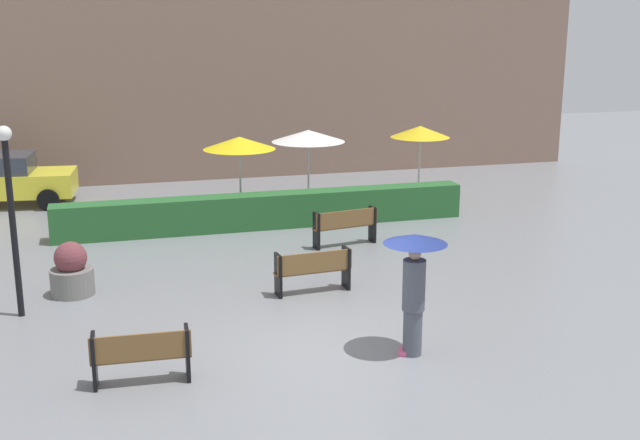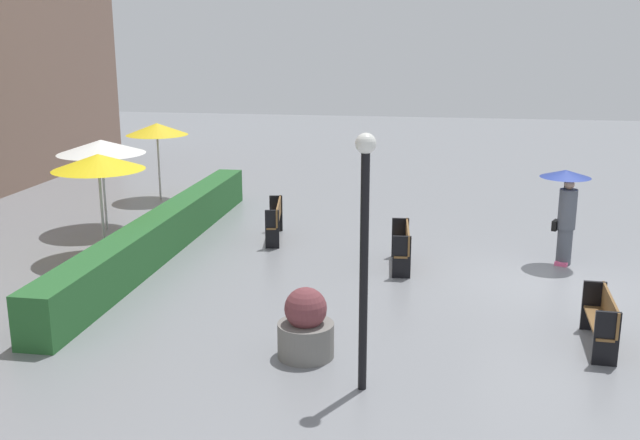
{
  "view_description": "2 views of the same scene",
  "coord_description": "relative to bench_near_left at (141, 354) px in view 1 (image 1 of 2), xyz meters",
  "views": [
    {
      "loc": [
        -3.57,
        -12.04,
        5.48
      ],
      "look_at": [
        1.27,
        5.18,
        0.95
      ],
      "focal_mm": 44.45,
      "sensor_mm": 36.0,
      "label": 1
    },
    {
      "loc": [
        -14.7,
        2.19,
        4.89
      ],
      "look_at": [
        0.49,
        4.73,
        0.97
      ],
      "focal_mm": 41.27,
      "sensor_mm": 36.0,
      "label": 2
    }
  ],
  "objects": [
    {
      "name": "ground_plane",
      "position": [
        3.17,
        0.44,
        -0.5
      ],
      "size": [
        60.0,
        60.0,
        0.0
      ],
      "primitive_type": "plane",
      "color": "gray"
    },
    {
      "name": "planter_pot",
      "position": [
        -1.13,
        4.59,
        -0.02
      ],
      "size": [
        0.88,
        0.88,
        1.12
      ],
      "color": "slate",
      "rests_on": "ground"
    },
    {
      "name": "patio_umbrella_white",
      "position": [
        5.6,
        11.06,
        1.62
      ],
      "size": [
        2.19,
        2.19,
        2.31
      ],
      "color": "silver",
      "rests_on": "ground"
    },
    {
      "name": "building_facade",
      "position": [
        3.17,
        16.44,
        4.95
      ],
      "size": [
        28.0,
        1.2,
        10.9
      ],
      "primitive_type": "cube",
      "color": "#846656",
      "rests_on": "ground"
    },
    {
      "name": "parked_car",
      "position": [
        -3.36,
        13.56,
        0.32
      ],
      "size": [
        4.36,
        2.31,
        1.57
      ],
      "color": "yellow",
      "rests_on": "ground"
    },
    {
      "name": "pedestrian_with_umbrella",
      "position": [
        4.46,
        -0.04,
        0.89
      ],
      "size": [
        1.07,
        1.07,
        2.07
      ],
      "color": "#4C515B",
      "rests_on": "ground"
    },
    {
      "name": "bench_mid_center",
      "position": [
        3.66,
        3.37,
        0.02
      ],
      "size": [
        1.63,
        0.5,
        0.89
      ],
      "color": "brown",
      "rests_on": "ground"
    },
    {
      "name": "bench_near_left",
      "position": [
        0.0,
        0.0,
        0.0
      ],
      "size": [
        1.54,
        0.44,
        0.87
      ],
      "color": "brown",
      "rests_on": "ground"
    },
    {
      "name": "bench_back_row",
      "position": [
        5.35,
        6.55,
        0.05
      ],
      "size": [
        1.71,
        0.59,
        0.92
      ],
      "color": "brown",
      "rests_on": "ground"
    },
    {
      "name": "hedge_strip",
      "position": [
        3.81,
        8.84,
        -0.03
      ],
      "size": [
        11.14,
        0.7,
        0.93
      ],
      "primitive_type": "cube",
      "color": "#28602D",
      "rests_on": "ground"
    },
    {
      "name": "patio_umbrella_yellow",
      "position": [
        3.34,
        10.04,
        1.65
      ],
      "size": [
        2.02,
        2.02,
        2.33
      ],
      "color": "silver",
      "rests_on": "ground"
    },
    {
      "name": "lamp_post",
      "position": [
        -2.05,
        3.61,
        1.75
      ],
      "size": [
        0.28,
        0.28,
        3.64
      ],
      "color": "black",
      "rests_on": "ground"
    },
    {
      "name": "patio_umbrella_yellow_far",
      "position": [
        9.16,
        11.0,
        1.62
      ],
      "size": [
        1.83,
        1.83,
        2.31
      ],
      "color": "silver",
      "rests_on": "ground"
    }
  ]
}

